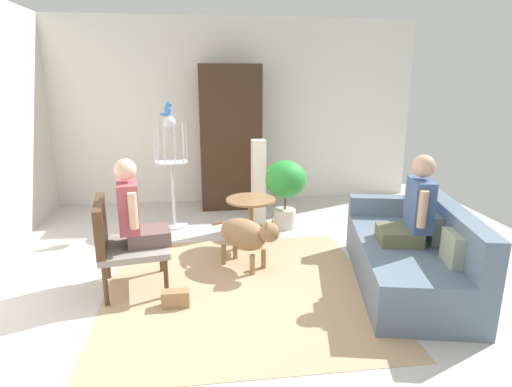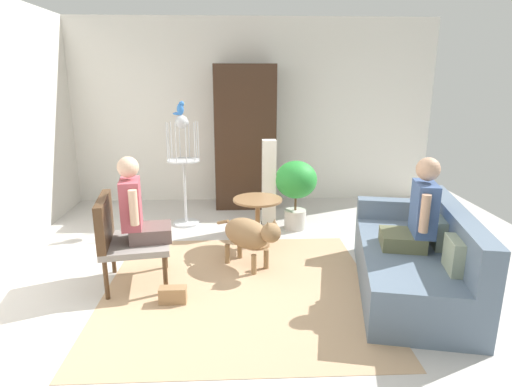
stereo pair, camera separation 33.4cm
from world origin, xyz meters
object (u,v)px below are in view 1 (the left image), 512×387
at_px(armchair, 119,239).
at_px(potted_plant, 285,184).
at_px(column_lamp, 258,185).
at_px(armoire_cabinet, 230,138).
at_px(round_end_table, 251,213).
at_px(dog, 246,234).
at_px(bird_cage_stand, 172,167).
at_px(couch, 412,255).
at_px(person_on_couch, 413,209).
at_px(handbag, 176,299).
at_px(parrot, 168,109).
at_px(person_on_armchair, 135,211).

height_order(armchair, potted_plant, potted_plant).
height_order(column_lamp, armoire_cabinet, armoire_cabinet).
distance_m(armchair, armoire_cabinet, 3.00).
height_order(round_end_table, armoire_cabinet, armoire_cabinet).
distance_m(dog, armoire_cabinet, 2.44).
relative_size(dog, potted_plant, 0.75).
distance_m(round_end_table, bird_cage_stand, 1.35).
bearing_deg(bird_cage_stand, armoire_cabinet, 46.23).
distance_m(couch, person_on_couch, 0.49).
distance_m(person_on_couch, handbag, 2.37).
bearing_deg(armoire_cabinet, column_lamp, -74.99).
bearing_deg(bird_cage_stand, round_end_table, -41.77).
bearing_deg(parrot, handbag, -86.53).
bearing_deg(person_on_couch, couch, 28.01).
bearing_deg(armoire_cabinet, round_end_table, -86.45).
height_order(potted_plant, column_lamp, column_lamp).
bearing_deg(column_lamp, round_end_table, -105.45).
height_order(bird_cage_stand, potted_plant, bird_cage_stand).
distance_m(person_on_couch, dog, 1.69).
bearing_deg(handbag, potted_plant, 54.45).
relative_size(armchair, armoire_cabinet, 0.41).
height_order(person_on_armchair, potted_plant, person_on_armchair).
distance_m(bird_cage_stand, handbag, 2.31).
relative_size(person_on_couch, person_on_armchair, 1.03).
relative_size(parrot, handbag, 0.74).
relative_size(potted_plant, handbag, 3.78).
distance_m(person_on_couch, bird_cage_stand, 3.13).
bearing_deg(column_lamp, dog, -103.55).
height_order(person_on_couch, handbag, person_on_couch).
height_order(couch, parrot, parrot).
xyz_separation_m(round_end_table, bird_cage_stand, (-0.96, 0.86, 0.41)).
relative_size(couch, parrot, 11.27).
height_order(person_on_couch, person_on_armchair, person_on_couch).
height_order(person_on_armchair, armoire_cabinet, armoire_cabinet).
height_order(parrot, armoire_cabinet, armoire_cabinet).
xyz_separation_m(dog, potted_plant, (0.66, 1.20, 0.23)).
bearing_deg(armoire_cabinet, couch, -61.68).
relative_size(person_on_armchair, parrot, 4.57).
height_order(round_end_table, column_lamp, column_lamp).
distance_m(person_on_armchair, round_end_table, 1.54).
xyz_separation_m(couch, round_end_table, (-1.46, 1.16, 0.13)).
bearing_deg(column_lamp, armchair, -134.40).
bearing_deg(couch, person_on_couch, -151.99).
relative_size(armchair, column_lamp, 0.75).
bearing_deg(person_on_couch, column_lamp, 123.69).
bearing_deg(couch, dog, 160.02).
distance_m(couch, dog, 1.68).
bearing_deg(column_lamp, handbag, -117.29).
xyz_separation_m(person_on_couch, armoire_cabinet, (-1.52, 2.93, 0.30)).
bearing_deg(handbag, parrot, 93.47).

